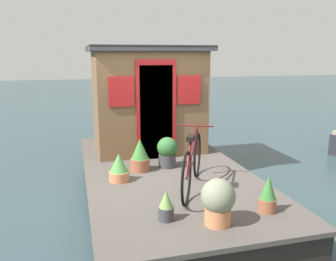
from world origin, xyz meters
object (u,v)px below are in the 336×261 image
object	(u,v)px
houseboat_cabin	(147,98)
potted_plant_thyme	(268,194)
potted_plant_succulent	(166,206)
potted_plant_mint	(167,151)
potted_plant_rosemary	(218,201)
potted_plant_ivy	(119,168)
potted_plant_fern	(140,156)
bicycle	(192,163)

from	to	relation	value
houseboat_cabin	potted_plant_thyme	distance (m)	3.56
potted_plant_thyme	potted_plant_succulent	size ratio (longest dim) A/B	1.28
houseboat_cabin	potted_plant_mint	size ratio (longest dim) A/B	4.34
potted_plant_mint	potted_plant_succulent	xyz separation A→B (m)	(-1.90, 0.52, -0.10)
potted_plant_rosemary	potted_plant_ivy	xyz separation A→B (m)	(1.69, 0.90, -0.08)
potted_plant_fern	houseboat_cabin	bearing A→B (deg)	-16.23
potted_plant_fern	potted_plant_mint	bearing A→B (deg)	-81.27
potted_plant_mint	potted_plant_rosemary	size ratio (longest dim) A/B	0.96
potted_plant_succulent	houseboat_cabin	bearing A→B (deg)	-7.95
potted_plant_rosemary	potted_plant_fern	size ratio (longest dim) A/B	0.99
potted_plant_mint	potted_plant_fern	bearing A→B (deg)	98.73
potted_plant_succulent	potted_plant_ivy	world-z (taller)	potted_plant_ivy
bicycle	potted_plant_fern	distance (m)	1.15
houseboat_cabin	potted_plant_thyme	size ratio (longest dim) A/B	4.85
houseboat_cabin	potted_plant_succulent	bearing A→B (deg)	172.05
potted_plant_thyme	potted_plant_fern	size ratio (longest dim) A/B	0.86
potted_plant_ivy	potted_plant_fern	size ratio (longest dim) A/B	0.79
potted_plant_thyme	potted_plant_succulent	bearing A→B (deg)	85.43
houseboat_cabin	potted_plant_ivy	distance (m)	2.17
bicycle	potted_plant_rosemary	world-z (taller)	bicycle
potted_plant_rosemary	potted_plant_succulent	bearing A→B (deg)	64.90
bicycle	potted_plant_mint	distance (m)	1.08
potted_plant_thyme	potted_plant_rosemary	xyz separation A→B (m)	(-0.15, 0.72, 0.06)
potted_plant_thyme	potted_plant_rosemary	bearing A→B (deg)	101.88
bicycle	potted_plant_succulent	bearing A→B (deg)	144.07
bicycle	potted_plant_ivy	bearing A→B (deg)	57.77
potted_plant_mint	potted_plant_rosemary	xyz separation A→B (m)	(-2.15, -0.01, 0.01)
potted_plant_thyme	potted_plant_rosemary	size ratio (longest dim) A/B	0.86
potted_plant_succulent	potted_plant_fern	distance (m)	1.83
bicycle	potted_plant_fern	xyz separation A→B (m)	(1.00, 0.56, -0.13)
potted_plant_rosemary	potted_plant_fern	bearing A→B (deg)	13.48
potted_plant_thyme	potted_plant_rosemary	world-z (taller)	potted_plant_rosemary
houseboat_cabin	potted_plant_ivy	size ratio (longest dim) A/B	5.26
bicycle	potted_plant_ivy	distance (m)	1.15
potted_plant_thyme	potted_plant_rosemary	distance (m)	0.74
houseboat_cabin	potted_plant_mint	xyz separation A→B (m)	(-1.37, -0.06, -0.76)
bicycle	potted_plant_ivy	size ratio (longest dim) A/B	3.79
bicycle	potted_plant_thyme	size ratio (longest dim) A/B	3.50
potted_plant_ivy	potted_plant_rosemary	bearing A→B (deg)	-152.05
potted_plant_mint	potted_plant_fern	distance (m)	0.49
houseboat_cabin	potted_plant_mint	bearing A→B (deg)	-177.31
houseboat_cabin	potted_plant_ivy	bearing A→B (deg)	155.99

